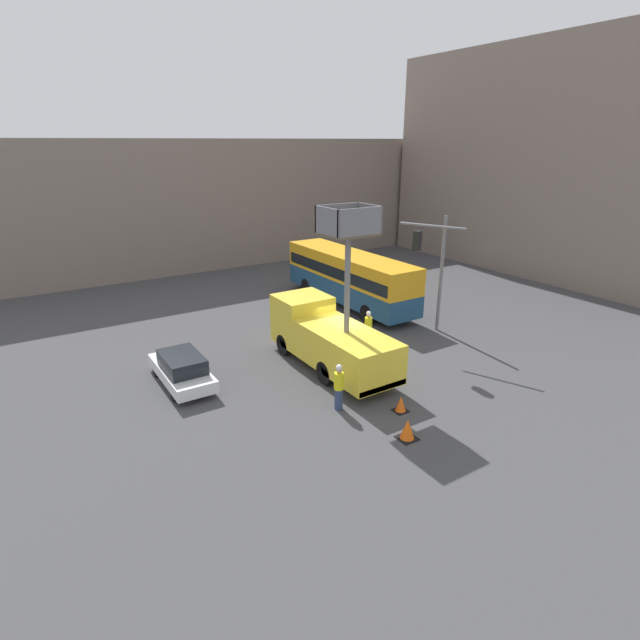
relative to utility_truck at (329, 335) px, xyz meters
The scene contains 11 objects.
ground_plane 2.07m from the utility_truck, ahead, with size 120.00×120.00×0.00m, color #424244.
building_backdrop_far 25.43m from the utility_truck, 86.94° to the left, with size 44.00×10.00×10.03m.
building_backdrop_side 27.64m from the utility_truck, 12.43° to the left, with size 10.00×28.00×16.64m.
utility_truck is the anchor object (origin of this frame).
city_bus 9.47m from the utility_truck, 48.86° to the left, with size 2.52×10.86×3.29m.
traffic_light_pole 7.09m from the utility_truck, ahead, with size 3.45×3.20×6.26m.
road_worker_near_truck 3.93m from the utility_truck, 117.82° to the right, with size 0.38×0.38×1.90m.
road_worker_directing 3.34m from the utility_truck, 19.27° to the left, with size 0.38×0.38×1.85m.
traffic_cone_near_truck 6.60m from the utility_truck, 98.32° to the right, with size 0.66×0.66×0.76m.
traffic_cone_mid_road 5.02m from the utility_truck, 88.55° to the right, with size 0.54×0.54×0.62m.
parked_car_curbside 6.60m from the utility_truck, 163.21° to the left, with size 1.71×4.31×1.42m.
Camera 1 is at (-12.96, -17.64, 9.88)m, focal length 28.00 mm.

